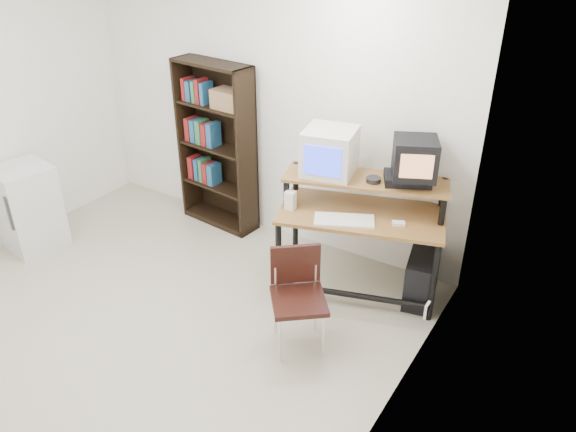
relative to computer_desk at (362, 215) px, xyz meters
The scene contains 17 objects.
floor 2.11m from the computer_desk, 128.76° to the right, with size 4.00×4.00×0.01m, color #BCB49C.
back_wall 1.45m from the computer_desk, 160.00° to the left, with size 4.00×0.01×2.60m, color white.
right_wall 1.82m from the computer_desk, 63.93° to the right, with size 0.01×4.00×2.60m, color white.
computer_desk is the anchor object (origin of this frame).
crt_monitor 0.58m from the computer_desk, behind, with size 0.48×0.48×0.39m.
vcr 0.46m from the computer_desk, 36.39° to the left, with size 0.36×0.26×0.08m, color black.
crt_tv 0.63m from the computer_desk, 30.66° to the left, with size 0.44×0.43×0.31m.
cd_spindle 0.31m from the computer_desk, 56.48° to the left, with size 0.12×0.12×0.05m, color #26262B.
keyboard 0.24m from the computer_desk, 101.84° to the right, with size 0.47×0.21×0.04m, color silver.
mousepad 0.36m from the computer_desk, ahead, with size 0.22×0.18×0.01m, color black.
mouse 0.34m from the computer_desk, ahead, with size 0.10×0.06×0.03m, color white.
desk_speaker 0.60m from the computer_desk, 152.34° to the right, with size 0.08×0.07×0.17m, color silver.
pc_tower 0.72m from the computer_desk, 10.38° to the left, with size 0.20×0.45×0.42m, color black.
school_chair 0.91m from the computer_desk, 95.20° to the right, with size 0.54×0.54×0.77m.
bookshelf 1.76m from the computer_desk, 169.89° to the left, with size 0.86×0.36×1.67m.
mini_fridge 3.16m from the computer_desk, 160.43° to the right, with size 0.56×0.57×0.82m.
wall_outlet 0.93m from the computer_desk, 28.09° to the right, with size 0.02×0.08×0.12m, color beige.
Camera 1 is at (2.86, -2.18, 2.90)m, focal length 35.00 mm.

